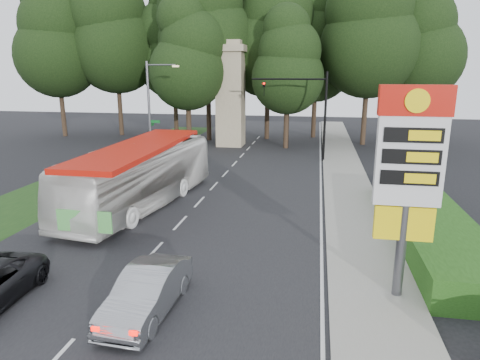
% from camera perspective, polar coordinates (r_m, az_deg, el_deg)
% --- Properties ---
extents(ground, '(120.00, 120.00, 0.00)m').
position_cam_1_polar(ground, '(14.94, -17.20, -15.33)').
color(ground, black).
rests_on(ground, ground).
extents(road_surface, '(14.00, 80.00, 0.02)m').
position_cam_1_polar(road_surface, '(25.31, -4.83, -2.30)').
color(road_surface, black).
rests_on(road_surface, ground).
extents(sidewalk_right, '(3.00, 80.00, 0.12)m').
position_cam_1_polar(sidewalk_right, '(24.57, 14.72, -3.13)').
color(sidewalk_right, gray).
rests_on(sidewalk_right, ground).
extents(grass_verge_left, '(5.00, 50.00, 0.02)m').
position_cam_1_polar(grass_verge_left, '(34.19, -17.74, 1.45)').
color(grass_verge_left, '#193814').
rests_on(grass_verge_left, ground).
extents(hedge, '(3.00, 14.00, 1.20)m').
position_cam_1_polar(hedge, '(21.13, 23.75, -5.22)').
color(hedge, '#1E4712').
rests_on(hedge, ground).
extents(gas_station_pylon, '(2.10, 0.45, 6.85)m').
position_cam_1_polar(gas_station_pylon, '(13.97, 21.64, 1.81)').
color(gas_station_pylon, '#59595E').
rests_on(gas_station_pylon, ground).
extents(traffic_signal_mast, '(6.10, 0.35, 7.20)m').
position_cam_1_polar(traffic_signal_mast, '(35.50, 9.20, 10.02)').
color(traffic_signal_mast, black).
rests_on(traffic_signal_mast, ground).
extents(streetlight_signs, '(2.75, 0.98, 8.00)m').
position_cam_1_polar(streetlight_signs, '(36.10, -11.72, 9.60)').
color(streetlight_signs, '#59595E').
rests_on(streetlight_signs, ground).
extents(monument, '(3.00, 3.00, 10.05)m').
position_cam_1_polar(monument, '(42.30, -1.25, 11.45)').
color(monument, gray).
rests_on(monument, ground).
extents(tree_far_west, '(8.96, 8.96, 17.60)m').
position_cam_1_polar(tree_far_west, '(52.81, -23.39, 16.97)').
color(tree_far_west, '#2D2116').
rests_on(tree_far_west, ground).
extents(tree_west_mid, '(9.80, 9.80, 19.25)m').
position_cam_1_polar(tree_west_mid, '(51.71, -16.36, 18.73)').
color(tree_west_mid, '#2D2116').
rests_on(tree_west_mid, ground).
extents(tree_west_near, '(8.40, 8.40, 16.50)m').
position_cam_1_polar(tree_west_near, '(51.18, -8.87, 17.29)').
color(tree_west_near, '#2D2116').
rests_on(tree_west_near, ground).
extents(tree_center_left, '(10.08, 10.08, 19.80)m').
position_cam_1_polar(tree_center_left, '(46.09, -4.41, 20.26)').
color(tree_center_left, '#2D2116').
rests_on(tree_center_left, ground).
extents(tree_center_right, '(9.24, 9.24, 18.15)m').
position_cam_1_polar(tree_center_right, '(46.87, 3.79, 18.94)').
color(tree_center_right, '#2D2116').
rests_on(tree_center_right, ground).
extents(tree_east_near, '(8.12, 8.12, 15.95)m').
position_cam_1_polar(tree_east_near, '(48.47, 10.20, 17.02)').
color(tree_east_near, '#2D2116').
rests_on(tree_east_near, ground).
extents(tree_east_mid, '(9.52, 9.52, 18.70)m').
position_cam_1_polar(tree_east_mid, '(44.83, 17.04, 19.02)').
color(tree_east_mid, '#2D2116').
rests_on(tree_east_mid, ground).
extents(tree_far_east, '(8.68, 8.68, 17.05)m').
position_cam_1_polar(tree_far_east, '(47.49, 22.94, 17.03)').
color(tree_far_east, '#2D2116').
rests_on(tree_far_east, ground).
extents(tree_monument_left, '(7.28, 7.28, 14.30)m').
position_cam_1_polar(tree_monument_left, '(42.28, -7.10, 16.19)').
color(tree_monument_left, '#2D2116').
rests_on(tree_monument_left, ground).
extents(tree_monument_right, '(6.72, 6.72, 13.20)m').
position_cam_1_polar(tree_monument_right, '(41.01, 6.41, 15.33)').
color(tree_monument_right, '#2D2116').
rests_on(tree_monument_right, ground).
extents(transit_bus, '(4.50, 12.52, 3.41)m').
position_cam_1_polar(transit_bus, '(23.81, -13.01, 0.53)').
color(transit_bus, white).
rests_on(transit_bus, ground).
extents(sedan_silver, '(1.66, 4.33, 1.41)m').
position_cam_1_polar(sedan_silver, '(13.76, -12.29, -14.35)').
color(sedan_silver, '#96989D').
rests_on(sedan_silver, ground).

